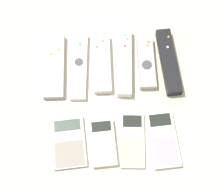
% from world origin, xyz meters
% --- Properties ---
extents(ground_plane, '(3.00, 3.00, 0.00)m').
position_xyz_m(ground_plane, '(0.00, 0.00, 0.00)').
color(ground_plane, '#B2A88E').
extents(remote_0, '(0.06, 0.21, 0.02)m').
position_xyz_m(remote_0, '(-0.17, 0.14, 0.01)').
color(remote_0, gray).
rests_on(remote_0, ground_plane).
extents(remote_1, '(0.06, 0.22, 0.02)m').
position_xyz_m(remote_1, '(-0.09, 0.13, 0.01)').
color(remote_1, white).
rests_on(remote_1, ground_plane).
extents(remote_2, '(0.05, 0.19, 0.02)m').
position_xyz_m(remote_2, '(-0.02, 0.14, 0.01)').
color(remote_2, '#B7B7BC').
rests_on(remote_2, ground_plane).
extents(remote_3, '(0.06, 0.22, 0.03)m').
position_xyz_m(remote_3, '(0.04, 0.14, 0.01)').
color(remote_3, silver).
rests_on(remote_3, ground_plane).
extents(remote_4, '(0.05, 0.17, 0.02)m').
position_xyz_m(remote_4, '(0.11, 0.13, 0.01)').
color(remote_4, gray).
rests_on(remote_4, ground_plane).
extents(remote_5, '(0.06, 0.21, 0.03)m').
position_xyz_m(remote_5, '(0.17, 0.13, 0.01)').
color(remote_5, black).
rests_on(remote_5, ground_plane).
extents(calculator_0, '(0.10, 0.15, 0.01)m').
position_xyz_m(calculator_0, '(-0.13, -0.10, 0.01)').
color(calculator_0, '#B2B2B7').
rests_on(calculator_0, ground_plane).
extents(calculator_1, '(0.07, 0.13, 0.02)m').
position_xyz_m(calculator_1, '(-0.03, -0.11, 0.01)').
color(calculator_1, silver).
rests_on(calculator_1, ground_plane).
extents(calculator_2, '(0.08, 0.16, 0.01)m').
position_xyz_m(calculator_2, '(0.05, -0.10, 0.01)').
color(calculator_2, silver).
rests_on(calculator_2, ground_plane).
extents(calculator_3, '(0.08, 0.16, 0.01)m').
position_xyz_m(calculator_3, '(0.13, -0.10, 0.01)').
color(calculator_3, silver).
rests_on(calculator_3, ground_plane).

